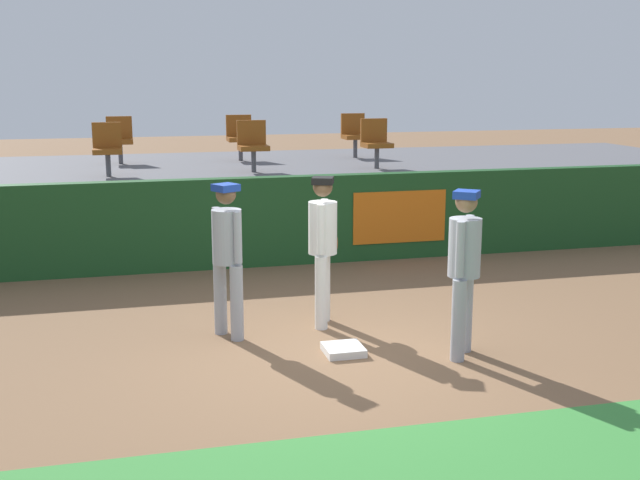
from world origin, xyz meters
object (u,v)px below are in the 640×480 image
(seat_front_center, at_px, (253,143))
(seat_back_right, at_px, (354,133))
(first_base, at_px, (343,350))
(seat_back_center, at_px, (240,135))
(player_coach_visitor, at_px, (227,250))
(seat_front_left, at_px, (107,146))
(seat_front_right, at_px, (376,140))
(seat_back_left, at_px, (120,137))
(player_fielder_home, at_px, (323,241))
(player_runner_visitor, at_px, (464,262))

(seat_front_center, bearing_deg, seat_back_right, 38.28)
(first_base, height_order, seat_back_center, seat_back_center)
(player_coach_visitor, relative_size, seat_back_right, 2.02)
(first_base, distance_m, seat_front_left, 6.18)
(seat_back_right, bearing_deg, seat_front_center, -141.72)
(first_base, xyz_separation_m, seat_front_right, (2.11, 5.46, 1.68))
(seat_back_left, bearing_deg, seat_front_left, -96.22)
(seat_back_center, height_order, seat_back_right, same)
(player_fielder_home, xyz_separation_m, seat_front_center, (-0.06, 4.46, 0.73))
(player_runner_visitor, bearing_deg, seat_back_right, -150.91)
(first_base, relative_size, seat_back_right, 0.48)
(seat_front_right, bearing_deg, player_runner_visitor, -99.28)
(seat_back_center, relative_size, seat_back_left, 1.00)
(player_fielder_home, distance_m, seat_front_center, 4.52)
(seat_front_left, height_order, seat_back_right, same)
(player_coach_visitor, distance_m, seat_back_center, 6.57)
(seat_back_right, bearing_deg, seat_front_right, -94.85)
(seat_front_right, bearing_deg, player_fielder_home, -114.86)
(first_base, bearing_deg, seat_front_center, 90.24)
(player_runner_visitor, distance_m, seat_front_right, 5.94)
(player_fielder_home, distance_m, player_coach_visitor, 1.13)
(seat_back_right, bearing_deg, player_runner_visitor, -98.24)
(seat_back_center, distance_m, seat_back_left, 2.17)
(player_coach_visitor, height_order, seat_front_left, seat_front_left)
(seat_back_center, bearing_deg, player_coach_visitor, -99.76)
(player_fielder_home, height_order, player_runner_visitor, same)
(seat_back_center, relative_size, seat_front_right, 1.00)
(seat_front_left, relative_size, seat_front_center, 1.00)
(player_coach_visitor, bearing_deg, seat_back_right, 124.13)
(player_runner_visitor, bearing_deg, seat_front_right, -151.95)
(seat_back_center, distance_m, seat_front_right, 2.75)
(player_coach_visitor, bearing_deg, player_fielder_home, 70.48)
(seat_front_left, xyz_separation_m, seat_back_right, (4.60, 1.80, 0.00))
(seat_front_left, distance_m, seat_back_center, 2.98)
(seat_back_left, bearing_deg, seat_back_center, 0.01)
(player_fielder_home, xyz_separation_m, player_runner_visitor, (1.12, -1.36, 0.00))
(first_base, relative_size, seat_back_left, 0.48)
(seat_front_center, bearing_deg, player_runner_visitor, -78.57)
(player_coach_visitor, bearing_deg, player_runner_visitor, 33.57)
(seat_back_center, relative_size, seat_back_right, 1.00)
(player_fielder_home, bearing_deg, seat_front_left, -131.49)
(player_runner_visitor, height_order, seat_front_center, seat_front_center)
(player_coach_visitor, bearing_deg, seat_front_left, 166.77)
(first_base, xyz_separation_m, player_fielder_home, (0.04, 1.01, 0.95))
(player_coach_visitor, relative_size, seat_back_center, 2.02)
(seat_back_center, distance_m, seat_front_center, 1.80)
(seat_front_right, bearing_deg, player_coach_visitor, -124.48)
(seat_front_left, bearing_deg, player_fielder_home, -61.91)
(first_base, height_order, player_runner_visitor, player_runner_visitor)
(player_fielder_home, bearing_deg, seat_back_center, -159.50)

